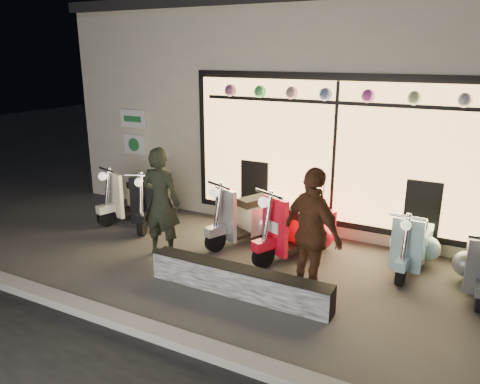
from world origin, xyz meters
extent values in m
plane|color=#383533|center=(0.00, 0.00, 0.00)|extent=(40.00, 40.00, 0.00)
cube|color=slate|center=(0.00, -2.00, 0.06)|extent=(40.00, 0.25, 0.12)
cube|color=beige|center=(0.00, 5.00, 2.00)|extent=(10.00, 6.00, 4.00)
cube|color=black|center=(0.00, 5.00, 4.10)|extent=(10.20, 6.20, 0.20)
cube|color=black|center=(0.80, 1.98, 1.55)|extent=(5.45, 0.06, 2.65)
cube|color=#FFBF6B|center=(0.80, 1.94, 1.55)|extent=(5.20, 0.04, 2.40)
cube|color=black|center=(0.80, 1.90, 2.40)|extent=(4.90, 0.06, 0.06)
cube|color=white|center=(-3.60, 1.96, 1.85)|extent=(0.65, 0.04, 0.38)
cube|color=white|center=(-3.60, 1.96, 1.30)|extent=(0.55, 0.04, 0.42)
cube|color=black|center=(0.32, -0.65, 0.20)|extent=(2.66, 0.28, 0.40)
cylinder|color=black|center=(-0.71, 0.45, 0.18)|extent=(0.25, 0.38, 0.37)
cylinder|color=black|center=(-0.27, 1.44, 0.18)|extent=(0.27, 0.39, 0.37)
cube|color=silver|center=(-0.62, 0.66, 0.60)|extent=(0.48, 0.27, 0.88)
cube|color=silver|center=(-0.32, 1.34, 0.41)|extent=(0.72, 0.87, 0.50)
cube|color=black|center=(-0.36, 1.24, 0.71)|extent=(0.52, 0.67, 0.13)
sphere|color=#FFF2CC|center=(-0.71, 0.44, 1.03)|extent=(0.21, 0.21, 0.16)
cylinder|color=black|center=(0.26, 0.27, 0.19)|extent=(0.26, 0.39, 0.38)
cylinder|color=black|center=(0.72, 1.29, 0.19)|extent=(0.28, 0.40, 0.38)
cube|color=red|center=(0.36, 0.48, 0.63)|extent=(0.50, 0.28, 0.92)
cube|color=red|center=(0.67, 1.18, 0.42)|extent=(0.75, 0.91, 0.51)
cube|color=black|center=(0.63, 1.08, 0.74)|extent=(0.54, 0.70, 0.13)
sphere|color=#FFF2CC|center=(0.26, 0.26, 1.06)|extent=(0.22, 0.22, 0.17)
cylinder|color=black|center=(-2.24, 0.43, 0.18)|extent=(0.25, 0.37, 0.36)
cylinder|color=black|center=(-2.69, 1.39, 0.18)|extent=(0.27, 0.38, 0.36)
cube|color=black|center=(-2.33, 0.63, 0.59)|extent=(0.47, 0.27, 0.87)
cube|color=black|center=(-2.64, 1.30, 0.40)|extent=(0.72, 0.86, 0.49)
cube|color=black|center=(-2.60, 1.20, 0.70)|extent=(0.52, 0.66, 0.13)
sphere|color=#FFF2CC|center=(-2.24, 0.42, 1.01)|extent=(0.21, 0.21, 0.16)
cylinder|color=black|center=(-3.14, 0.49, 0.18)|extent=(0.22, 0.37, 0.35)
cylinder|color=black|center=(-2.79, 1.47, 0.18)|extent=(0.24, 0.38, 0.35)
cube|color=#FAF6CC|center=(-3.07, 0.69, 0.58)|extent=(0.48, 0.23, 0.85)
cube|color=#FAF6CC|center=(-2.83, 1.37, 0.40)|extent=(0.66, 0.83, 0.48)
cube|color=black|center=(-2.86, 1.27, 0.69)|extent=(0.47, 0.65, 0.13)
sphere|color=#FFF2CC|center=(-3.14, 0.48, 0.99)|extent=(0.20, 0.20, 0.16)
cylinder|color=black|center=(2.24, 0.66, 0.16)|extent=(0.12, 0.33, 0.33)
cylinder|color=black|center=(2.29, 1.62, 0.16)|extent=(0.13, 0.33, 0.33)
cube|color=#8DBFC9|center=(2.25, 0.86, 0.54)|extent=(0.45, 0.09, 0.79)
cube|color=#8DBFC9|center=(2.29, 1.52, 0.37)|extent=(0.44, 0.70, 0.44)
cube|color=black|center=(2.28, 1.43, 0.64)|extent=(0.30, 0.55, 0.12)
sphere|color=#FFF2CC|center=(2.24, 0.65, 0.91)|extent=(0.15, 0.15, 0.14)
cylinder|color=black|center=(3.26, 0.40, 0.16)|extent=(0.11, 0.32, 0.31)
cylinder|color=black|center=(3.21, 1.32, 0.16)|extent=(0.13, 0.32, 0.31)
imported|color=black|center=(-1.41, -0.05, 0.90)|extent=(0.71, 0.51, 1.80)
imported|color=#522D1A|center=(1.18, -0.18, 0.90)|extent=(1.13, 0.90, 1.79)
camera|label=1|loc=(3.03, -5.74, 3.20)|focal=35.00mm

